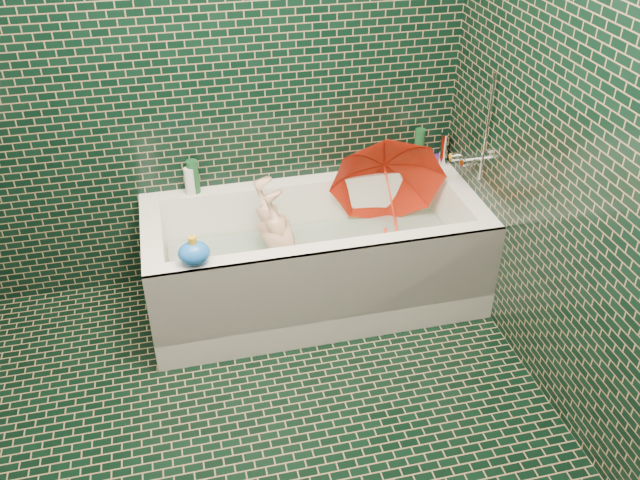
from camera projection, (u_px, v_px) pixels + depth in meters
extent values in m
plane|color=black|center=(266.00, 467.00, 2.75)|extent=(2.80, 2.80, 0.00)
plane|color=black|center=(203.00, 55.00, 3.19)|extent=(2.80, 0.00, 2.80)
plane|color=black|center=(625.00, 157.00, 2.31)|extent=(0.00, 2.80, 2.80)
cube|color=white|center=(315.00, 286.00, 3.62)|extent=(1.70, 0.75, 0.15)
cube|color=white|center=(302.00, 212.00, 3.73)|extent=(1.70, 0.10, 0.40)
cube|color=white|center=(331.00, 281.00, 3.21)|extent=(1.70, 0.10, 0.40)
cube|color=white|center=(460.00, 224.00, 3.63)|extent=(0.10, 0.55, 0.40)
cube|color=white|center=(157.00, 265.00, 3.32)|extent=(0.10, 0.55, 0.40)
cube|color=white|center=(333.00, 299.00, 3.22)|extent=(1.70, 0.02, 0.55)
cube|color=green|center=(315.00, 274.00, 3.58)|extent=(1.35, 0.47, 0.01)
cube|color=silver|center=(315.00, 252.00, 3.50)|extent=(1.48, 0.53, 0.00)
cylinder|color=silver|center=(474.00, 160.00, 3.42)|extent=(0.14, 0.05, 0.05)
cylinder|color=silver|center=(455.00, 157.00, 3.45)|extent=(0.05, 0.04, 0.04)
cylinder|color=silver|center=(487.00, 128.00, 3.22)|extent=(0.01, 0.01, 0.55)
imported|color=#D8A887|center=(286.00, 252.00, 3.48)|extent=(0.86, 0.39, 0.37)
imported|color=red|center=(390.00, 196.00, 3.51)|extent=(0.85, 0.79, 0.86)
imported|color=white|center=(423.00, 167.00, 3.75)|extent=(0.12, 0.12, 0.25)
imported|color=#471E72|center=(437.00, 165.00, 3.77)|extent=(0.11, 0.11, 0.18)
imported|color=#144924|center=(415.00, 166.00, 3.76)|extent=(0.17, 0.17, 0.17)
cylinder|color=#144924|center=(419.00, 149.00, 3.68)|extent=(0.07, 0.07, 0.23)
cylinder|color=silver|center=(444.00, 150.00, 3.72)|extent=(0.06, 0.06, 0.19)
cylinder|color=#144924|center=(193.00, 177.00, 3.47)|extent=(0.07, 0.07, 0.18)
cylinder|color=white|center=(190.00, 181.00, 3.46)|extent=(0.07, 0.07, 0.15)
ellipsoid|color=gold|center=(412.00, 163.00, 3.70)|extent=(0.12, 0.11, 0.07)
sphere|color=gold|center=(420.00, 157.00, 3.68)|extent=(0.05, 0.05, 0.05)
cone|color=orange|center=(424.00, 157.00, 3.67)|extent=(0.03, 0.03, 0.02)
ellipsoid|color=blue|center=(194.00, 253.00, 2.95)|extent=(0.18, 0.16, 0.11)
cylinder|color=gold|center=(192.00, 241.00, 2.91)|extent=(0.04, 0.04, 0.04)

